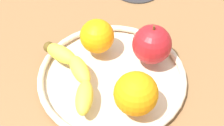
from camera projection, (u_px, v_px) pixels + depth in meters
ground_plane at (112, 86)px, 66.22cm from camera, size 136.84×136.84×4.00cm
fruit_bowl at (112, 77)px, 64.06cm from camera, size 28.05×28.05×1.80cm
banana at (74, 72)px, 61.64cm from camera, size 17.73×10.33×3.04cm
apple at (152, 44)px, 63.33cm from camera, size 7.47×7.47×8.27cm
orange_center at (136, 94)px, 55.64cm from camera, size 7.48×7.48×7.48cm
orange_front_right at (97, 36)px, 65.38cm from camera, size 6.70×6.70×6.70cm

